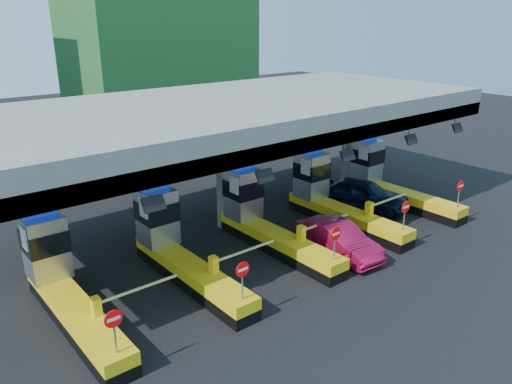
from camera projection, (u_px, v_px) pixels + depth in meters
ground at (265, 245)px, 25.31m from camera, size 120.00×120.00×0.00m
toll_canopy at (230, 117)px, 25.36m from camera, size 28.00×12.09×7.00m
toll_lane_far_left at (62, 281)px, 19.10m from camera, size 4.43×8.00×4.16m
toll_lane_left at (175, 245)px, 22.07m from camera, size 4.43×8.00×4.16m
toll_lane_center at (262, 218)px, 25.05m from camera, size 4.43×8.00×4.16m
toll_lane_right at (330, 197)px, 28.02m from camera, size 4.43×8.00×4.16m
toll_lane_far_right at (385, 179)px, 31.00m from camera, size 4.43×8.00×4.16m
van at (363, 194)px, 29.79m from camera, size 3.91×5.83×1.84m
red_car at (339, 239)px, 24.12m from camera, size 2.06×4.90×1.57m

